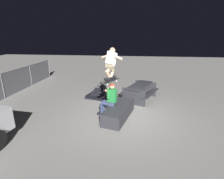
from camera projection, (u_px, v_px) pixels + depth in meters
ground_plane at (122, 116)px, 6.80m from camera, size 40.00×40.00×0.00m
ledge_box_main at (119, 112)px, 6.60m from camera, size 2.02×1.12×0.47m
person_sitting_on_ledge at (109, 98)px, 6.61m from camera, size 0.59×0.79×1.31m
skateboard at (110, 81)px, 6.39m from camera, size 0.99×0.67×0.13m
skater_airborne at (111, 62)px, 6.23m from camera, size 0.63×0.81×1.12m
kicker_ramp at (99, 96)px, 8.88m from camera, size 1.32×1.22×0.39m
picnic_table_back at (140, 90)px, 8.38m from camera, size 2.09×1.89×0.75m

